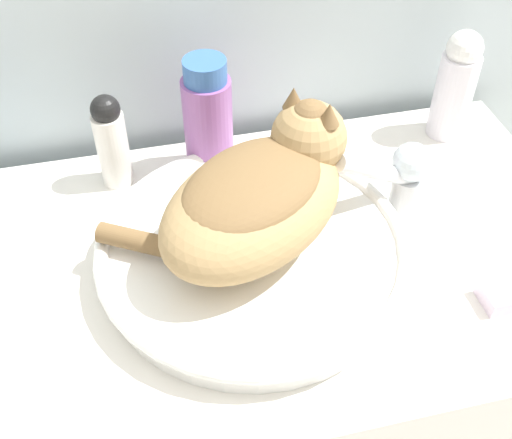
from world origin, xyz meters
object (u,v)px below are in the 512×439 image
object	(u,v)px
deodorant_stick	(111,141)
lotion_bottle_white	(456,85)
cat	(260,193)
faucet	(402,174)
mouthwash_bottle	(208,119)
soap_bar	(505,295)

from	to	relation	value
deodorant_stick	lotion_bottle_white	size ratio (longest dim) A/B	0.83
lotion_bottle_white	deodorant_stick	bearing A→B (deg)	-180.00
cat	faucet	bearing A→B (deg)	-25.35
mouthwash_bottle	faucet	bearing A→B (deg)	-34.28
deodorant_stick	mouthwash_bottle	size ratio (longest dim) A/B	0.80
deodorant_stick	soap_bar	bearing A→B (deg)	-37.48
lotion_bottle_white	soap_bar	bearing A→B (deg)	-103.45
mouthwash_bottle	soap_bar	xyz separation A→B (m)	(0.32, -0.36, -0.08)
cat	mouthwash_bottle	world-z (taller)	cat
faucet	cat	bearing A→B (deg)	-1.70
deodorant_stick	cat	bearing A→B (deg)	-50.23
mouthwash_bottle	lotion_bottle_white	size ratio (longest dim) A/B	1.03
lotion_bottle_white	cat	bearing A→B (deg)	-150.57
soap_bar	cat	bearing A→B (deg)	153.32
mouthwash_bottle	cat	bearing A→B (deg)	-81.98
faucet	soap_bar	distance (m)	0.21
deodorant_stick	lotion_bottle_white	xyz separation A→B (m)	(0.56, 0.00, 0.02)
faucet	lotion_bottle_white	world-z (taller)	lotion_bottle_white
deodorant_stick	soap_bar	distance (m)	0.60
faucet	deodorant_stick	bearing A→B (deg)	-36.25
mouthwash_bottle	deodorant_stick	bearing A→B (deg)	-180.00
faucet	mouthwash_bottle	bearing A→B (deg)	-47.37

